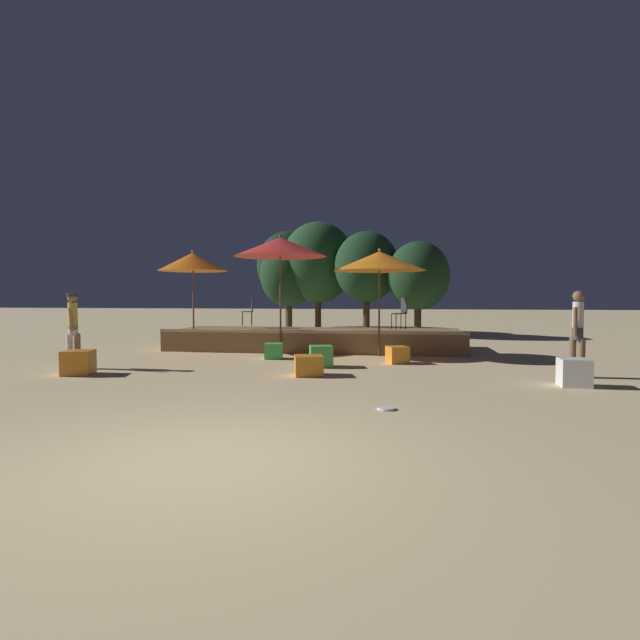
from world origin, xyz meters
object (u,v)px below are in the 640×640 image
at_px(cube_seat_3, 309,365).
at_px(person_0, 73,326).
at_px(background_tree_0, 288,265).
at_px(cube_seat_5, 78,363).
at_px(patio_umbrella_0, 379,261).
at_px(cube_seat_4, 397,355).
at_px(bistro_chair_0, 250,309).
at_px(bistro_chair_1, 402,310).
at_px(person_1, 578,330).
at_px(patio_umbrella_2, 193,262).
at_px(cube_seat_2, 274,351).
at_px(frisbee_disc, 386,408).
at_px(background_tree_2, 318,263).
at_px(background_tree_1, 418,276).
at_px(background_tree_3, 367,267).
at_px(background_tree_4, 289,275).
at_px(cube_seat_0, 574,372).
at_px(patio_umbrella_1, 280,247).
at_px(cube_seat_1, 321,356).

xyz_separation_m(cube_seat_3, person_0, (-5.38, 0.18, 0.74)).
bearing_deg(background_tree_0, cube_seat_5, -92.89).
xyz_separation_m(patio_umbrella_0, person_0, (-6.67, -3.35, -1.61)).
distance_m(cube_seat_4, bistro_chair_0, 6.07).
bearing_deg(cube_seat_5, cube_seat_3, 7.39).
bearing_deg(bistro_chair_1, person_1, 14.36).
relative_size(patio_umbrella_0, patio_umbrella_2, 0.97).
xyz_separation_m(cube_seat_4, bistro_chair_1, (0.11, 2.46, 1.01)).
relative_size(cube_seat_2, frisbee_disc, 2.17).
bearing_deg(background_tree_2, person_1, -59.24).
height_order(cube_seat_5, background_tree_1, background_tree_1).
bearing_deg(person_0, bistro_chair_0, 44.61).
height_order(person_0, bistro_chair_0, person_0).
bearing_deg(patio_umbrella_2, background_tree_2, 74.64).
bearing_deg(frisbee_disc, cube_seat_5, 160.51).
height_order(background_tree_3, background_tree_4, background_tree_3).
distance_m(cube_seat_0, bistro_chair_0, 10.12).
xyz_separation_m(patio_umbrella_2, cube_seat_0, (9.09, -4.47, -2.37)).
height_order(background_tree_0, background_tree_2, background_tree_0).
relative_size(bistro_chair_0, bistro_chair_1, 1.00).
relative_size(bistro_chair_0, background_tree_2, 0.18).
height_order(cube_seat_4, person_0, person_0).
relative_size(person_0, frisbee_disc, 6.74).
distance_m(bistro_chair_1, background_tree_2, 8.98).
bearing_deg(patio_umbrella_1, patio_umbrella_2, 172.99).
distance_m(background_tree_2, background_tree_3, 2.69).
xyz_separation_m(patio_umbrella_0, frisbee_disc, (0.34, -6.39, -2.54)).
bearing_deg(bistro_chair_0, person_0, -42.67).
height_order(cube_seat_0, bistro_chair_1, bistro_chair_1).
bearing_deg(cube_seat_1, background_tree_0, 105.42).
distance_m(background_tree_0, background_tree_3, 6.22).
bearing_deg(cube_seat_4, background_tree_0, 112.91).
bearing_deg(background_tree_2, patio_umbrella_0, -71.02).
distance_m(bistro_chair_1, background_tree_1, 5.90).
bearing_deg(cube_seat_3, background_tree_2, 98.21).
distance_m(patio_umbrella_0, person_0, 7.64).
relative_size(background_tree_0, background_tree_1, 1.31).
relative_size(patio_umbrella_2, cube_seat_5, 4.38).
relative_size(patio_umbrella_0, bistro_chair_1, 3.22).
bearing_deg(patio_umbrella_0, bistro_chair_0, 152.33).
height_order(cube_seat_0, frisbee_disc, cube_seat_0).
height_order(background_tree_0, background_tree_1, background_tree_0).
xyz_separation_m(cube_seat_5, background_tree_1, (7.30, 10.98, 2.19)).
distance_m(bistro_chair_0, background_tree_3, 6.65).
distance_m(cube_seat_2, cube_seat_3, 2.93).
xyz_separation_m(cube_seat_1, cube_seat_3, (-0.06, -1.28, -0.04)).
xyz_separation_m(cube_seat_3, background_tree_4, (-3.15, 12.48, 2.39)).
distance_m(background_tree_1, background_tree_3, 2.31).
height_order(cube_seat_3, cube_seat_4, same).
distance_m(background_tree_1, background_tree_4, 6.11).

